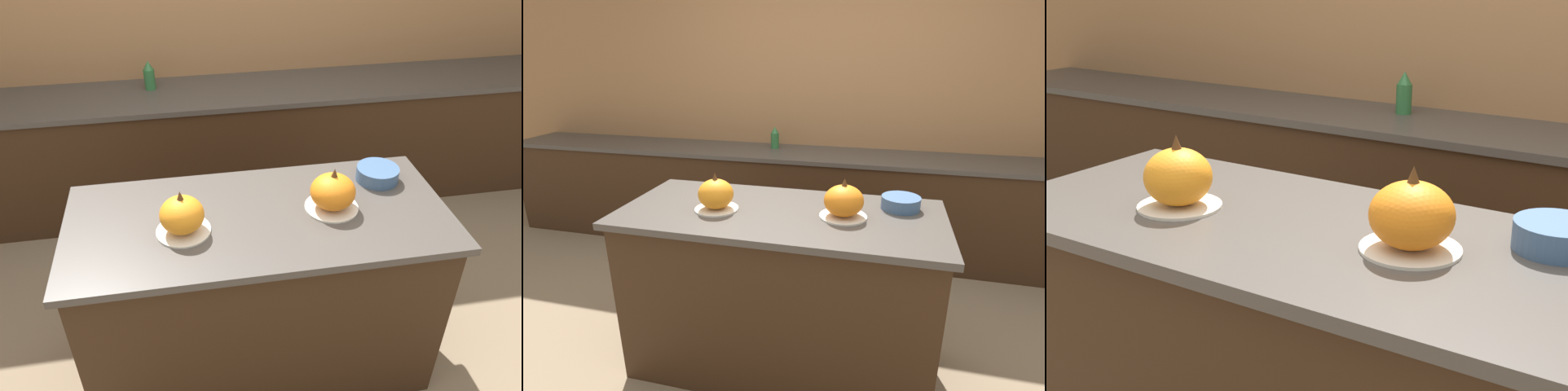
% 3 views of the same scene
% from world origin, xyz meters
% --- Properties ---
extents(ground_plane, '(12.00, 12.00, 0.00)m').
position_xyz_m(ground_plane, '(0.00, 0.00, 0.00)').
color(ground_plane, '#847056').
extents(wall_back, '(8.00, 0.06, 2.50)m').
position_xyz_m(wall_back, '(0.00, 1.84, 1.25)').
color(wall_back, '#9E7047').
rests_on(wall_back, ground_plane).
extents(kitchen_island, '(1.65, 0.74, 0.94)m').
position_xyz_m(kitchen_island, '(0.00, 0.00, 0.47)').
color(kitchen_island, '#382314').
rests_on(kitchen_island, ground_plane).
extents(back_counter, '(6.00, 0.60, 0.89)m').
position_xyz_m(back_counter, '(0.00, 1.51, 0.45)').
color(back_counter, '#382314').
rests_on(back_counter, ground_plane).
extents(pumpkin_cake_left, '(0.22, 0.22, 0.20)m').
position_xyz_m(pumpkin_cake_left, '(-0.32, -0.06, 1.02)').
color(pumpkin_cake_left, silver).
rests_on(pumpkin_cake_left, kitchen_island).
extents(pumpkin_cake_right, '(0.23, 0.23, 0.20)m').
position_xyz_m(pumpkin_cake_right, '(0.32, 0.00, 1.02)').
color(pumpkin_cake_right, silver).
rests_on(pumpkin_cake_right, kitchen_island).
extents(bottle_tall, '(0.07, 0.07, 0.20)m').
position_xyz_m(bottle_tall, '(-0.47, 1.62, 0.98)').
color(bottle_tall, '#2D6B38').
rests_on(bottle_tall, back_counter).
extents(mixing_bowl, '(0.20, 0.20, 0.07)m').
position_xyz_m(mixing_bowl, '(0.60, 0.18, 0.97)').
color(mixing_bowl, '#3D5B84').
rests_on(mixing_bowl, kitchen_island).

